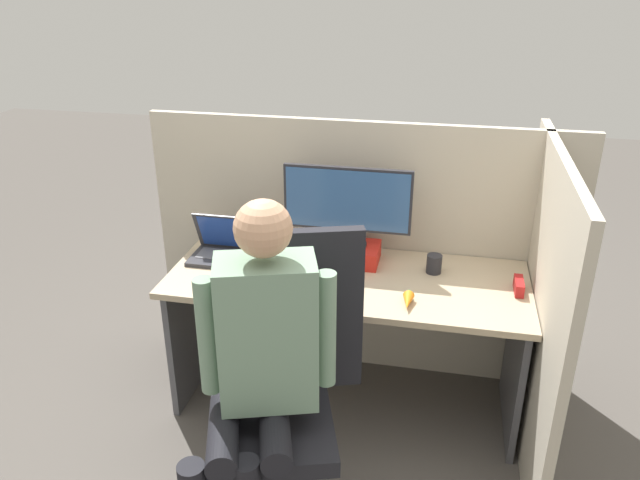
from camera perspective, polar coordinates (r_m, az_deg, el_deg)
ground_plane at (r=3.02m, az=1.15°, el=-18.31°), size 12.00×12.00×0.00m
cubicle_panel_back at (r=3.22m, az=3.56°, el=-0.95°), size 2.15×0.04×1.35m
cubicle_panel_right at (r=2.85m, az=19.48°, el=-5.99°), size 0.04×1.30×1.35m
desk at (r=2.96m, az=2.46°, el=-6.10°), size 1.65×0.67×0.71m
paper_box at (r=3.01m, az=2.41°, el=-1.17°), size 0.32×0.20×0.08m
monitor at (r=2.91m, az=2.50°, el=3.35°), size 0.60×0.19×0.39m
laptop at (r=3.06m, az=-8.47°, el=-0.92°), size 0.34×0.22×0.22m
mouse at (r=2.89m, az=-4.03°, el=-2.87°), size 0.07×0.04×0.03m
stapler at (r=2.87m, az=17.72°, el=-4.03°), size 0.04×0.13×0.06m
carrot_toy at (r=2.66m, az=8.03°, el=-5.56°), size 0.05×0.13×0.05m
office_chair at (r=2.43m, az=-3.01°, el=-12.91°), size 0.58×0.63×1.16m
person at (r=2.19m, az=-5.66°, el=-11.04°), size 0.46×0.51×1.36m
coffee_mug at (r=2.94m, az=10.39°, el=-2.16°), size 0.07×0.07×0.09m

